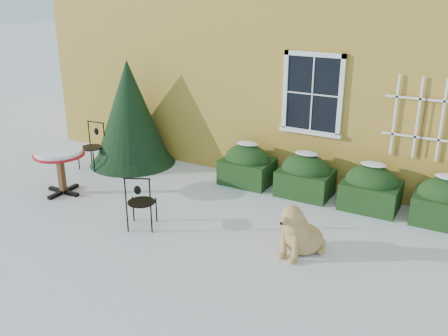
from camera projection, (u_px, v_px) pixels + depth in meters
The scene contains 8 objects.
ground at pixel (195, 236), 8.47m from camera, with size 80.00×80.00×0.00m, color white.
house at pixel (335, 15), 13.07m from camera, with size 12.40×8.40×6.40m.
hedge_row at pixel (337, 182), 9.66m from camera, with size 4.95×0.80×0.91m.
evergreen_shrub at pixel (131, 123), 11.54m from camera, with size 2.01×2.01×2.43m.
bistro_table at pixel (59, 157), 9.90m from camera, with size 1.00×1.00×0.93m.
patio_chair_near at pixel (141, 201), 8.57m from camera, with size 0.59×0.59×1.00m.
patio_chair_far at pixel (93, 146), 11.41m from camera, with size 0.50×0.50×1.05m.
dog at pixel (299, 233), 7.76m from camera, with size 0.74×0.99×0.93m.
Camera 1 is at (4.08, -6.34, 4.04)m, focal length 40.00 mm.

